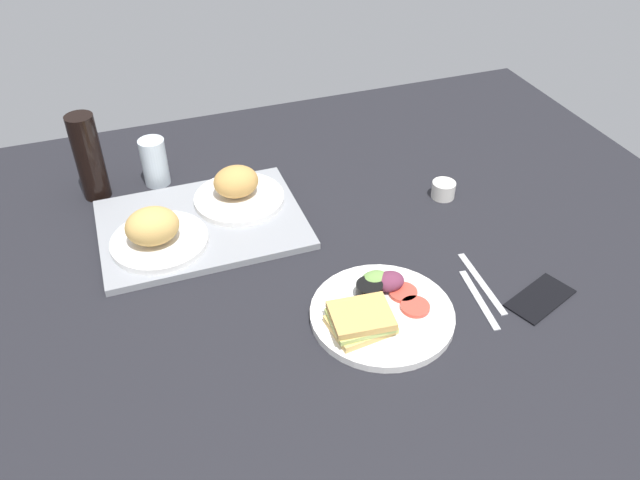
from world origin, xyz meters
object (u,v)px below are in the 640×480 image
bread_plate_near (155,232)px  drinking_glass (154,162)px  soda_bottle (89,157)px  serving_tray (202,224)px  espresso_cup (443,190)px  cell_phone (540,298)px  plate_with_salad (378,310)px  bread_plate_far (238,190)px  knife (482,282)px  fork (479,299)px

bread_plate_near → drinking_glass: drinking_glass is taller
drinking_glass → soda_bottle: size_ratio=0.56×
serving_tray → drinking_glass: bearing=106.9°
espresso_cup → cell_phone: size_ratio=0.39×
bread_plate_near → plate_with_salad: (36.33, -34.29, -3.20)cm
plate_with_salad → cell_phone: (32.09, -6.33, -1.35)cm
espresso_cup → cell_phone: 38.45cm
serving_tray → plate_with_salad: size_ratio=1.64×
serving_tray → espresso_cup: bearing=-7.4°
bread_plate_near → bread_plate_far: (20.39, 10.64, -0.42)cm
plate_with_salad → knife: 23.77cm
bread_plate_far → drinking_glass: (-16.55, 16.62, 1.42)cm
serving_tray → cell_phone: serving_tray is taller
knife → fork: bearing=146.9°
fork → cell_phone: (11.42, -3.92, 0.15)cm
serving_tray → cell_phone: 73.86cm
fork → bread_plate_near: bearing=64.7°
serving_tray → bread_plate_far: 11.86cm
bread_plate_near → soda_bottle: (-10.62, 26.49, 5.63)cm
plate_with_salad → knife: plate_with_salad is taller
drinking_glass → soda_bottle: (-14.46, -0.77, 4.64)cm
bread_plate_far → knife: size_ratio=1.10×
plate_with_salad → bread_plate_far: bearing=109.5°
plate_with_salad → drinking_glass: (-32.50, 61.54, 4.19)cm
bread_plate_near → soda_bottle: soda_bottle is taller
serving_tray → soda_bottle: bearing=134.8°
bread_plate_far → espresso_cup: size_ratio=3.75×
knife → cell_phone: cell_phone is taller
cell_phone → serving_tray: bearing=120.7°
fork → espresso_cup: bearing=-9.5°
cell_phone → soda_bottle: bearing=118.7°
serving_tray → espresso_cup: size_ratio=8.04×
bread_plate_far → knife: 58.87cm
espresso_cup → soda_bottle: bearing=159.8°
bread_plate_near → cell_phone: bread_plate_near is taller
fork → bread_plate_far: bearing=45.2°
bread_plate_far → drinking_glass: bearing=134.9°
bread_plate_near → bread_plate_far: size_ratio=0.99×
soda_bottle → cell_phone: 104.19cm
soda_bottle → knife: (70.62, -59.19, -10.33)cm
fork → knife: same height
serving_tray → plate_with_salad: bearing=-56.8°
soda_bottle → fork: 93.13cm
plate_with_salad → serving_tray: bearing=123.2°
serving_tray → drinking_glass: size_ratio=3.79×
bread_plate_near → plate_with_salad: bearing=-43.3°
bread_plate_near → espresso_cup: bearing=-1.9°
bread_plate_far → cell_phone: (48.04, -51.26, -4.13)cm
espresso_cup → serving_tray: bearing=172.6°
bread_plate_far → drinking_glass: size_ratio=1.77×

